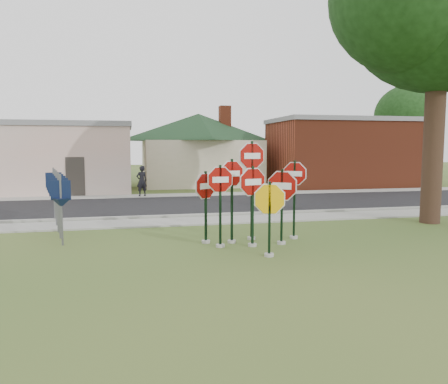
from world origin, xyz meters
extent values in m
plane|color=#365620|center=(0.00, 0.00, 0.00)|extent=(120.00, 120.00, 0.00)
cube|color=gray|center=(0.00, 5.50, 0.03)|extent=(60.00, 1.60, 0.06)
cube|color=black|center=(0.00, 10.00, 0.02)|extent=(60.00, 7.00, 0.04)
cube|color=gray|center=(0.00, 14.30, 0.03)|extent=(60.00, 1.60, 0.06)
cube|color=gray|center=(0.00, 6.50, 0.07)|extent=(60.00, 0.20, 0.14)
cylinder|color=#9D9992|center=(0.14, 1.23, 0.04)|extent=(0.24, 0.24, 0.08)
cube|color=black|center=(0.14, 1.23, 1.11)|extent=(0.07, 0.06, 2.22)
cylinder|color=white|center=(0.14, 1.23, 1.79)|extent=(1.06, 0.24, 1.08)
cylinder|color=maroon|center=(0.14, 1.23, 1.79)|extent=(0.98, 0.23, 1.00)
cube|color=white|center=(0.14, 1.23, 1.79)|extent=(0.49, 0.11, 0.17)
cylinder|color=#9D9992|center=(0.24, 0.06, 0.04)|extent=(0.24, 0.24, 0.08)
cube|color=black|center=(0.24, 0.06, 0.94)|extent=(0.07, 0.06, 1.88)
cylinder|color=white|center=(0.24, 0.06, 1.45)|extent=(1.07, 0.25, 1.09)
cylinder|color=#E6A907|center=(0.24, 0.06, 1.45)|extent=(0.99, 0.24, 1.01)
cylinder|color=#9D9992|center=(-0.74, 1.34, 0.04)|extent=(0.24, 0.24, 0.08)
cube|color=black|center=(-0.74, 1.34, 1.13)|extent=(0.06, 0.05, 2.26)
cylinder|color=white|center=(-0.74, 1.34, 1.86)|extent=(0.99, 0.10, 0.99)
cylinder|color=maroon|center=(-0.74, 1.34, 1.86)|extent=(0.92, 0.10, 0.92)
cube|color=white|center=(-0.74, 1.34, 1.86)|extent=(0.46, 0.05, 0.16)
cylinder|color=#9D9992|center=(1.02, 1.33, 0.04)|extent=(0.24, 0.24, 0.08)
cube|color=black|center=(1.02, 1.33, 1.06)|extent=(0.08, 0.08, 2.12)
cylinder|color=white|center=(1.02, 1.33, 1.65)|extent=(0.97, 0.68, 1.17)
cylinder|color=maroon|center=(1.02, 1.33, 1.65)|extent=(0.90, 0.63, 1.09)
cube|color=white|center=(1.02, 1.33, 1.65)|extent=(0.45, 0.32, 0.19)
cylinder|color=#9D9992|center=(0.37, 2.10, 0.04)|extent=(0.24, 0.24, 0.08)
cube|color=black|center=(0.37, 2.10, 1.45)|extent=(0.06, 0.06, 2.91)
cylinder|color=white|center=(0.37, 2.10, 2.48)|extent=(1.07, 0.11, 1.08)
cylinder|color=maroon|center=(0.37, 2.10, 2.48)|extent=(0.99, 0.11, 1.00)
cube|color=white|center=(0.37, 2.10, 2.48)|extent=(0.49, 0.05, 0.17)
cylinder|color=#9D9992|center=(-0.31, 1.79, 0.04)|extent=(0.24, 0.24, 0.08)
cube|color=black|center=(-0.31, 1.79, 1.20)|extent=(0.07, 0.06, 2.40)
cylinder|color=white|center=(-0.31, 1.79, 1.99)|extent=(0.99, 0.27, 1.02)
cylinder|color=maroon|center=(-0.31, 1.79, 1.99)|extent=(0.92, 0.25, 0.95)
cube|color=white|center=(-0.31, 1.79, 1.99)|extent=(0.46, 0.13, 0.16)
cylinder|color=#9D9992|center=(1.65, 1.96, 0.04)|extent=(0.24, 0.24, 0.08)
cube|color=black|center=(1.65, 1.96, 1.17)|extent=(0.08, 0.07, 2.34)
cylinder|color=white|center=(1.65, 1.96, 1.95)|extent=(0.81, 0.54, 0.97)
cylinder|color=maroon|center=(1.65, 1.96, 1.95)|extent=(0.76, 0.51, 0.89)
cube|color=white|center=(1.65, 1.96, 1.95)|extent=(0.38, 0.25, 0.15)
cylinder|color=#9D9992|center=(-1.04, 1.93, 0.04)|extent=(0.24, 0.24, 0.08)
cube|color=black|center=(-1.04, 1.93, 1.03)|extent=(0.08, 0.07, 2.06)
cylinder|color=white|center=(-1.04, 1.93, 1.64)|extent=(0.87, 0.59, 1.04)
cylinder|color=maroon|center=(-1.04, 1.93, 1.64)|extent=(0.81, 0.55, 0.96)
cube|color=white|center=(-1.04, 1.93, 1.64)|extent=(0.40, 0.27, 0.17)
cube|color=#59595E|center=(-5.00, 2.50, 1.00)|extent=(0.05, 0.05, 2.00)
cube|color=black|center=(-5.00, 2.50, 1.55)|extent=(0.55, 0.13, 0.55)
cone|color=black|center=(-5.00, 2.50, 1.20)|extent=(0.65, 0.65, 0.25)
cube|color=#59595E|center=(-5.20, 3.50, 1.00)|extent=(0.05, 0.05, 2.00)
cube|color=black|center=(-5.20, 3.50, 1.55)|extent=(0.55, 0.09, 0.55)
cone|color=black|center=(-5.20, 3.50, 1.20)|extent=(0.62, 0.62, 0.25)
cube|color=#59595E|center=(-5.40, 4.50, 1.00)|extent=(0.05, 0.05, 2.00)
cube|color=black|center=(-5.40, 4.50, 1.55)|extent=(0.55, 0.05, 0.55)
cone|color=black|center=(-5.40, 4.50, 1.20)|extent=(0.58, 0.58, 0.25)
cube|color=#59595E|center=(-5.60, 5.50, 1.00)|extent=(0.05, 0.05, 2.00)
cube|color=black|center=(-5.60, 5.50, 1.55)|extent=(0.55, 0.05, 0.55)
cone|color=black|center=(-5.60, 5.50, 1.20)|extent=(0.58, 0.58, 0.25)
cube|color=#59595E|center=(-5.80, 6.50, 1.00)|extent=(0.05, 0.05, 2.00)
cube|color=black|center=(-5.80, 6.50, 1.55)|extent=(0.55, 0.09, 0.55)
cone|color=black|center=(-5.80, 6.50, 1.20)|extent=(0.62, 0.62, 0.25)
cube|color=#BCB7AE|center=(-9.00, 18.00, 2.00)|extent=(12.00, 6.00, 4.00)
cube|color=slate|center=(-9.00, 18.00, 4.05)|extent=(12.20, 6.20, 0.30)
cube|color=#332D28|center=(-6.00, 15.02, 1.10)|extent=(1.00, 0.10, 2.20)
cube|color=beige|center=(2.00, 22.00, 1.60)|extent=(8.00, 8.00, 3.20)
pyramid|color=black|center=(2.00, 22.00, 5.20)|extent=(11.60, 11.60, 2.00)
cube|color=maroon|center=(4.00, 22.00, 5.00)|extent=(0.80, 0.80, 1.60)
cube|color=maroon|center=(12.00, 18.50, 2.25)|extent=(10.00, 6.00, 4.50)
cube|color=slate|center=(12.00, 18.50, 4.60)|extent=(10.20, 6.20, 0.30)
cube|color=white|center=(10.00, 15.55, 2.60)|extent=(2.00, 0.08, 0.90)
cylinder|color=#301D15|center=(7.50, 3.50, 3.12)|extent=(0.70, 0.70, 6.23)
cylinder|color=#301D15|center=(22.00, 26.00, 2.00)|extent=(0.50, 0.50, 4.00)
sphere|color=black|center=(22.00, 26.00, 5.60)|extent=(5.60, 5.60, 5.60)
imported|color=black|center=(-2.44, 14.09, 0.89)|extent=(0.71, 0.59, 1.67)
camera|label=1|loc=(-3.18, -10.16, 2.73)|focal=35.00mm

